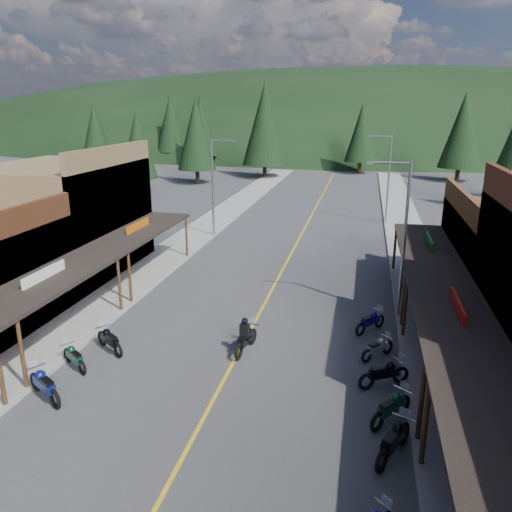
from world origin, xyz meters
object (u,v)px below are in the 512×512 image
Objects in this scene: streetlight_2 at (402,234)px; bike_east_7 at (391,406)px; shop_west_3 at (65,219)px; bike_west_8 at (109,339)px; pine_2 at (265,124)px; pine_8 at (138,145)px; streetlight_3 at (387,175)px; bike_east_6 at (394,439)px; pine_1 at (201,125)px; pine_7 at (171,124)px; bike_east_10 at (370,320)px; bike_west_6 at (44,384)px; pedestrian_east_b at (414,261)px; pine_0 at (95,131)px; streetlight_1 at (214,183)px; rider_on_bike at (246,338)px; bike_east_8 at (384,372)px; pine_10 at (196,134)px; pedestrian_east_a at (494,490)px; bike_west_7 at (74,356)px; pine_4 at (463,130)px; pine_3 at (361,132)px; bike_east_9 at (378,347)px.

streetlight_2 reaches higher than bike_east_7.
shop_west_3 is 13.19m from bike_west_8.
pine_8 is (-12.00, -18.00, -2.01)m from pine_2.
shop_west_3 is 5.07× the size of bike_west_8.
bike_east_6 is at bearing -91.00° from streetlight_3.
pine_2 is at bearing -40.60° from pine_1.
pine_7 is at bearing 141.79° from bike_east_6.
pine_1 is 6.05× the size of bike_east_10.
bike_west_8 is (0.50, 3.99, -0.05)m from bike_west_6.
pedestrian_east_b is (30.45, -24.68, -5.04)m from pine_8.
pine_1 is at bearing 149.77° from bike_east_7.
pine_0 reaches higher than bike_east_7.
pine_8 is 44.23m from bike_east_10.
pine_1 is 5.74× the size of bike_east_7.
bike_east_6 is (13.33, -25.15, -3.80)m from streetlight_1.
pine_0 is at bearing 166.69° from bike_east_10.
pedestrian_east_b is at bearing 66.61° from rider_on_bike.
bike_east_8 is at bearing -46.61° from bike_east_10.
pine_0 is 25.06m from pine_10.
bike_east_8 is 1.37× the size of pedestrian_east_b.
bike_west_8 is at bearing -120.50° from bike_east_10.
bike_east_10 is (-1.26, -24.07, -3.87)m from streetlight_3.
pine_10 is at bearing 49.72° from bike_west_8.
bike_east_6 is 18.59m from pedestrian_east_b.
streetlight_3 is 3.87× the size of bike_east_10.
bike_east_10 is (12.64, -16.07, -3.87)m from streetlight_1.
pine_2 is 8.27× the size of pedestrian_east_a.
streetlight_2 is 3.47× the size of bike_east_6.
pedestrian_east_a is at bearing -73.39° from bike_west_7.
shop_west_3 is 23.95m from bike_east_7.
pine_10 is (14.00, -26.00, -0.45)m from pine_7.
pine_0 is 83.21m from pedestrian_east_a.
streetlight_3 is 3.72× the size of bike_west_8.
bike_west_8 is 0.93× the size of bike_east_6.
pine_10 is (22.00, -12.00, 0.30)m from pine_0.
shop_west_3 is 4.62× the size of rider_on_bike.
pine_8 is at bearing 58.42° from bike_west_8.
pine_7 is at bearing 162.26° from pine_4.
pine_1 is at bearing 116.53° from streetlight_2.
pine_2 is 7.08× the size of bike_west_7.
streetlight_1 is at bearing -50.10° from pine_8.
bike_east_6 reaches higher than bike_east_7.
streetlight_2 is at bearing -47.86° from pine_8.
pedestrian_east_b is at bearing -84.18° from streetlight_3.
streetlight_2 reaches higher than bike_east_10.
pine_3 is (28.00, -4.00, -0.75)m from pine_1.
pine_10 reaches higher than streetlight_1.
bike_east_9 is at bearing -52.67° from pine_8.
bike_east_7 is at bearing -91.05° from streetlight_3.
pine_2 reaches higher than bike_west_7.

